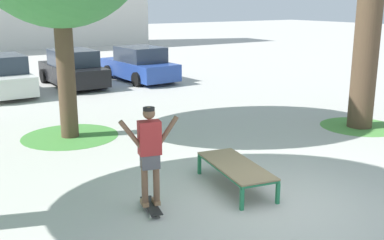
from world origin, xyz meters
The scene contains 9 objects.
ground_plane centered at (0.00, 0.00, 0.00)m, with size 120.00×120.00×0.00m, color #B7B5AD.
skate_box centered at (-0.07, 1.00, 0.41)m, with size 1.11×2.01×0.46m.
skateboard centered at (-1.87, 1.00, 0.08)m, with size 0.39×0.82×0.09m.
skater centered at (-1.87, 1.00, 1.07)m, with size 0.99×0.36×1.69m.
grass_patch_near_right centered at (5.61, 2.58, 0.00)m, with size 2.14×2.14×0.01m, color #519342.
grass_patch_mid_back centered at (-1.54, 6.07, 0.00)m, with size 2.49×2.49×0.01m, color #47893D.
car_white centered at (-1.80, 13.00, 0.69)m, with size 1.93×4.21×1.50m.
car_black centered at (1.10, 13.34, 0.69)m, with size 1.96×4.22×1.50m.
car_blue centered at (4.00, 12.99, 0.69)m, with size 2.08×4.28×1.50m.
Camera 1 is at (-5.24, -5.45, 3.42)m, focal length 43.59 mm.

